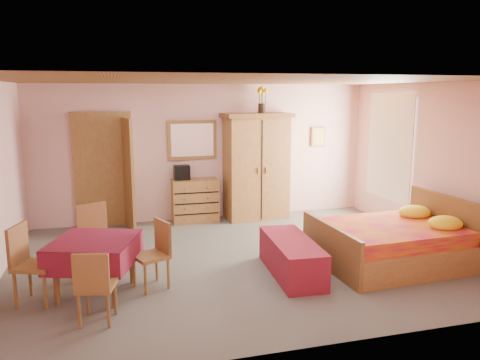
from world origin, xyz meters
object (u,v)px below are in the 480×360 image
object	(u,v)px
wall_mirror	(192,140)
bed	(390,232)
chest_of_drawers	(195,201)
chair_east	(151,255)
stereo	(182,173)
wardrobe	(256,166)
sunflower_vase	(262,100)
floor_lamp	(232,167)
chair_south	(97,285)
chair_west	(36,264)
bench	(291,257)
chair_north	(99,240)
dining_table	(95,267)

from	to	relation	value
wall_mirror	bed	size ratio (longest dim) A/B	0.47
chest_of_drawers	chair_east	bearing A→B (deg)	-109.04
stereo	wardrobe	distance (m)	1.44
sunflower_vase	chair_east	distance (m)	4.19
chest_of_drawers	floor_lamp	distance (m)	0.96
floor_lamp	wardrobe	distance (m)	0.47
bed	wardrobe	bearing A→B (deg)	108.45
chest_of_drawers	stereo	size ratio (longest dim) A/B	3.00
stereo	chair_east	world-z (taller)	stereo
wardrobe	chair_south	bearing A→B (deg)	-132.58
wardrobe	bed	xyz separation A→B (m)	(1.12, -2.90, -0.56)
wardrobe	chair_west	xyz separation A→B (m)	(-3.60, -2.95, -0.56)
stereo	sunflower_vase	world-z (taller)	sunflower_vase
stereo	chair_south	size ratio (longest dim) A/B	0.35
wall_mirror	chest_of_drawers	bearing A→B (deg)	-91.99
stereo	chair_west	distance (m)	3.78
wall_mirror	floor_lamp	distance (m)	0.93
chair_south	sunflower_vase	bearing A→B (deg)	64.04
stereo	chair_south	xyz separation A→B (m)	(-1.47, -3.73, -0.54)
wardrobe	chair_south	xyz separation A→B (m)	(-2.91, -3.62, -0.62)
chest_of_drawers	bench	xyz separation A→B (m)	(0.81, -2.97, -0.17)
chest_of_drawers	chair_north	xyz separation A→B (m)	(-1.71, -2.22, 0.06)
wardrobe	chair_south	size ratio (longest dim) A/B	2.49
chest_of_drawers	chair_north	bearing A→B (deg)	-126.53
chair_south	chair_east	xyz separation A→B (m)	(0.63, 0.75, 0.02)
floor_lamp	sunflower_vase	bearing A→B (deg)	-5.79
wall_mirror	sunflower_vase	world-z (taller)	sunflower_vase
wall_mirror	chair_north	distance (m)	3.17
chest_of_drawers	dining_table	world-z (taller)	chest_of_drawers
sunflower_vase	bed	bearing A→B (deg)	-70.84
chest_of_drawers	chair_west	world-z (taller)	chair_west
sunflower_vase	floor_lamp	bearing A→B (deg)	174.21
chair_south	chair_north	xyz separation A→B (m)	(-0.01, 1.45, 0.06)
floor_lamp	chair_north	world-z (taller)	floor_lamp
floor_lamp	chair_south	world-z (taller)	floor_lamp
stereo	floor_lamp	size ratio (longest dim) A/B	0.14
chair_south	chair_west	xyz separation A→B (m)	(-0.69, 0.67, 0.06)
wardrobe	bed	distance (m)	3.16
wardrobe	dining_table	world-z (taller)	wardrobe
chair_north	chair_east	bearing A→B (deg)	107.51
chair_north	chair_west	bearing A→B (deg)	23.93
bench	sunflower_vase	bearing A→B (deg)	80.25
dining_table	chair_south	distance (m)	0.75
stereo	wardrobe	xyz separation A→B (m)	(1.44, -0.11, 0.07)
bench	floor_lamp	bearing A→B (deg)	91.31
bench	chair_north	xyz separation A→B (m)	(-2.52, 0.74, 0.23)
sunflower_vase	chair_south	distance (m)	5.09
stereo	sunflower_vase	distance (m)	2.05
sunflower_vase	chair_east	xyz separation A→B (m)	(-2.38, -2.89, -1.88)
stereo	chair_north	size ratio (longest dim) A/B	0.31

